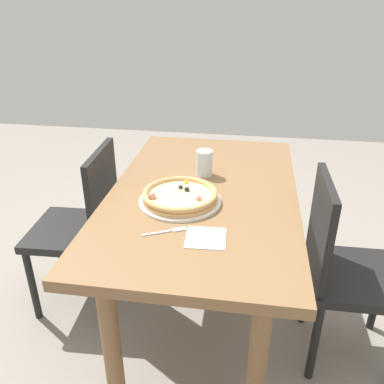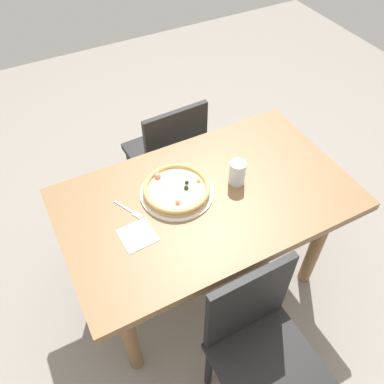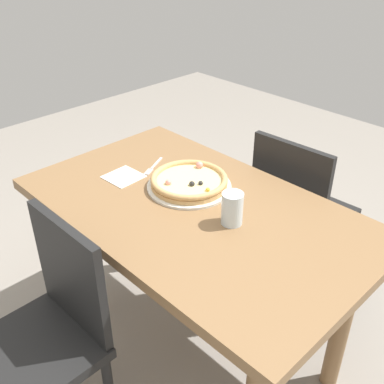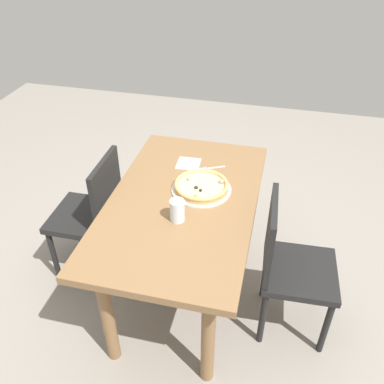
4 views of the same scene
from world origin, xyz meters
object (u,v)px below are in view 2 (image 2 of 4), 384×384
object	(u,v)px
drinking_glass	(237,173)
plate	(177,193)
napkin	(138,235)
dining_table	(207,211)
chair_near	(168,155)
fork	(130,211)
pizza	(177,189)
chair_far	(260,347)

from	to	relation	value
drinking_glass	plate	bearing A→B (deg)	-12.64
drinking_glass	napkin	xyz separation A→B (m)	(0.53, 0.07, -0.06)
dining_table	napkin	bearing A→B (deg)	8.81
chair_near	fork	bearing A→B (deg)	-131.14
fork	dining_table	bearing A→B (deg)	50.61
drinking_glass	dining_table	bearing A→B (deg)	6.01
pizza	fork	world-z (taller)	pizza
dining_table	napkin	world-z (taller)	napkin
dining_table	drinking_glass	distance (m)	0.24
fork	chair_far	bearing A→B (deg)	-5.62
napkin	pizza	bearing A→B (deg)	-151.18
dining_table	chair_far	distance (m)	0.64
chair_near	chair_far	bearing A→B (deg)	-100.26
chair_far	fork	bearing A→B (deg)	-70.34
chair_near	drinking_glass	world-z (taller)	chair_near
dining_table	chair_far	size ratio (longest dim) A/B	1.54
chair_far	pizza	world-z (taller)	chair_far
dining_table	chair_near	distance (m)	0.64
dining_table	fork	bearing A→B (deg)	-13.38
chair_far	napkin	size ratio (longest dim) A/B	6.23
chair_near	chair_far	xyz separation A→B (m)	(0.16, 1.23, 0.00)
plate	fork	size ratio (longest dim) A/B	2.18
dining_table	chair_near	xyz separation A→B (m)	(-0.08, -0.61, -0.16)
dining_table	fork	xyz separation A→B (m)	(0.35, -0.08, 0.11)
chair_near	plate	size ratio (longest dim) A/B	2.58
pizza	drinking_glass	distance (m)	0.29
chair_near	napkin	distance (m)	0.85
plate	fork	distance (m)	0.23
dining_table	drinking_glass	bearing A→B (deg)	-173.99
pizza	drinking_glass	xyz separation A→B (m)	(-0.28, 0.06, 0.03)
chair_near	chair_far	world-z (taller)	same
chair_near	pizza	world-z (taller)	chair_near
pizza	napkin	bearing A→B (deg)	28.82
plate	fork	xyz separation A→B (m)	(0.23, -0.00, -0.00)
napkin	chair_near	bearing A→B (deg)	-123.55
chair_far	drinking_glass	xyz separation A→B (m)	(-0.25, -0.63, 0.33)
chair_far	fork	distance (m)	0.79
chair_far	plate	world-z (taller)	chair_far
chair_far	napkin	xyz separation A→B (m)	(0.28, -0.56, 0.27)
drinking_glass	napkin	size ratio (longest dim) A/B	0.86
chair_near	fork	xyz separation A→B (m)	(0.42, 0.53, 0.27)
chair_far	plate	distance (m)	0.75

